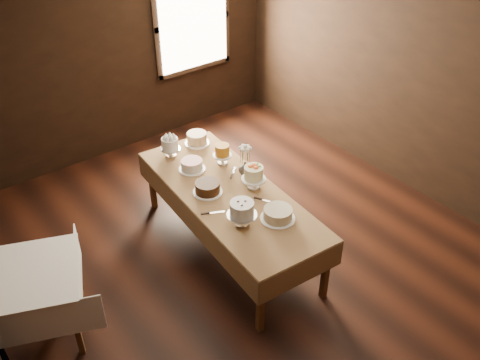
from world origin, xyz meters
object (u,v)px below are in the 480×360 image
at_px(side_table, 28,281).
at_px(cake_speckled, 197,139).
at_px(cake_meringue, 170,148).
at_px(cake_flowers, 254,178).
at_px(cake_swirl, 242,214).
at_px(cake_server_e, 217,212).
at_px(flower_vase, 245,168).
at_px(cake_cream, 278,214).
at_px(cake_server_b, 269,201).
at_px(cake_lattice, 192,166).
at_px(cake_caramel, 222,155).
at_px(cake_server_c, 207,181).
at_px(cake_chocolate, 208,188).
at_px(cake_server_a, 251,201).
at_px(display_table, 229,196).
at_px(cake_server_d, 234,170).

height_order(side_table, cake_speckled, cake_speckled).
relative_size(cake_meringue, cake_flowers, 0.94).
relative_size(cake_speckled, cake_swirl, 1.02).
xyz_separation_m(cake_server_e, flower_vase, (0.64, 0.37, 0.07)).
bearing_deg(cake_cream, cake_server_b, 66.31).
height_order(side_table, cake_lattice, cake_lattice).
distance_m(cake_lattice, cake_swirl, 1.09).
distance_m(cake_caramel, cake_server_c, 0.40).
bearing_deg(cake_server_b, side_table, -131.61).
bearing_deg(cake_server_b, cake_chocolate, -170.87).
distance_m(cake_meringue, cake_flowers, 1.12).
distance_m(cake_caramel, cake_chocolate, 0.58).
bearing_deg(cake_speckled, cake_chocolate, -117.78).
height_order(cake_swirl, cake_server_b, cake_swirl).
bearing_deg(cake_server_a, display_table, 98.57).
xyz_separation_m(cake_cream, cake_server_d, (0.18, 0.93, -0.05)).
relative_size(cake_swirl, cake_server_a, 1.22).
bearing_deg(cake_lattice, cake_server_d, -39.90).
distance_m(cake_swirl, cake_server_e, 0.32).
bearing_deg(cake_swirl, side_table, 161.23).
bearing_deg(cake_chocolate, side_table, 179.65).
relative_size(cake_server_a, flower_vase, 1.61).
bearing_deg(cake_chocolate, cake_caramel, 38.19).
distance_m(cake_speckled, cake_caramel, 0.54).
bearing_deg(display_table, cake_swirl, -113.92).
bearing_deg(flower_vase, cake_server_d, 112.16).
relative_size(cake_chocolate, cake_server_c, 1.31).
relative_size(cake_swirl, cake_server_e, 1.22).
distance_m(cake_speckled, cake_chocolate, 1.01).
bearing_deg(cake_flowers, side_table, 174.34).
bearing_deg(cake_cream, cake_swirl, 154.72).
distance_m(cake_cream, cake_server_d, 0.95).
height_order(cake_chocolate, cake_server_d, cake_chocolate).
relative_size(cake_flowers, cake_server_c, 1.17).
bearing_deg(cake_lattice, cake_server_e, -106.03).
distance_m(cake_server_b, flower_vase, 0.56).
height_order(cake_meringue, cake_server_e, cake_meringue).
distance_m(cake_lattice, cake_chocolate, 0.47).
bearing_deg(cake_server_a, cake_server_b, -48.06).
bearing_deg(cake_lattice, cake_speckled, 50.24).
xyz_separation_m(cake_caramel, cake_server_b, (-0.05, -0.87, -0.10)).
distance_m(display_table, cake_server_a, 0.28).
bearing_deg(cake_lattice, side_table, -167.48).
height_order(cake_lattice, cake_server_e, cake_lattice).
xyz_separation_m(cake_caramel, cake_server_e, (-0.57, -0.69, -0.10)).
height_order(cake_caramel, cake_server_a, cake_caramel).
relative_size(cake_meringue, cake_cream, 0.77).
bearing_deg(cake_caramel, cake_speckled, 88.11).
height_order(cake_speckled, cake_server_e, cake_speckled).
bearing_deg(cake_server_a, side_table, 161.67).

